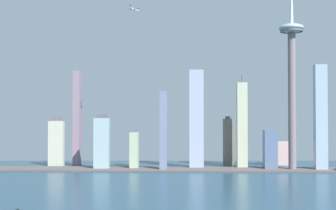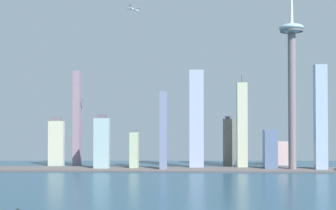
% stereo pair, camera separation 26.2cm
% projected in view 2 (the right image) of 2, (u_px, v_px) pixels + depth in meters
% --- Properties ---
extents(waterfront_pier, '(876.97, 70.64, 2.32)m').
position_uv_depth(waterfront_pier, '(145.00, 169.00, 823.67)').
color(waterfront_pier, '#504C4D').
rests_on(waterfront_pier, ground).
extents(observation_tower, '(41.56, 41.56, 358.93)m').
position_uv_depth(observation_tower, '(292.00, 63.00, 822.00)').
color(observation_tower, slate).
rests_on(observation_tower, ground).
extents(skyscraper_0, '(17.47, 16.50, 161.09)m').
position_uv_depth(skyscraper_0, '(242.00, 125.00, 852.88)').
color(skyscraper_0, beige).
rests_on(skyscraper_0, ground).
extents(skyscraper_2, '(24.45, 25.25, 169.58)m').
position_uv_depth(skyscraper_2, '(196.00, 119.00, 853.27)').
color(skyscraper_2, '#9FAACA').
rests_on(skyscraper_2, ground).
extents(skyscraper_3, '(19.64, 16.33, 175.32)m').
position_uv_depth(skyscraper_3, '(321.00, 117.00, 816.18)').
color(skyscraper_3, '#99AFCA').
rests_on(skyscraper_3, ground).
extents(skyscraper_4, '(26.09, 15.67, 92.55)m').
position_uv_depth(skyscraper_4, '(102.00, 143.00, 831.52)').
color(skyscraper_4, '#9AB8BD').
rests_on(skyscraper_4, ground).
extents(skyscraper_5, '(27.32, 12.39, 88.55)m').
position_uv_depth(skyscraper_5, '(56.00, 143.00, 891.02)').
color(skyscraper_5, beige).
rests_on(skyscraper_5, ground).
extents(skyscraper_6, '(19.50, 22.15, 89.89)m').
position_uv_depth(skyscraper_6, '(229.00, 142.00, 898.84)').
color(skyscraper_6, slate).
rests_on(skyscraper_6, ground).
extents(skyscraper_7, '(21.37, 26.67, 66.80)m').
position_uv_depth(skyscraper_7, '(270.00, 150.00, 829.57)').
color(skyscraper_7, slate).
rests_on(skyscraper_7, ground).
extents(skyscraper_8, '(12.09, 16.33, 131.26)m').
position_uv_depth(skyscraper_8, '(163.00, 131.00, 818.13)').
color(skyscraper_8, slate).
rests_on(skyscraper_8, ground).
extents(skyscraper_9, '(12.22, 23.43, 172.63)m').
position_uv_depth(skyscraper_9, '(77.00, 118.00, 900.52)').
color(skyscraper_9, gray).
rests_on(skyscraper_9, ground).
extents(skyscraper_10, '(13.97, 26.39, 66.76)m').
position_uv_depth(skyscraper_10, '(134.00, 150.00, 843.49)').
color(skyscraper_10, '#AABB99').
rests_on(skyscraper_10, ground).
extents(skyscraper_11, '(27.03, 23.59, 42.63)m').
position_uv_depth(skyscraper_11, '(281.00, 153.00, 914.82)').
color(skyscraper_11, beige).
rests_on(skyscraper_11, ground).
extents(boat_3, '(7.48, 5.43, 2.80)m').
position_uv_depth(boat_3, '(18.00, 210.00, 457.63)').
color(boat_3, black).
rests_on(boat_3, ground).
extents(airplane, '(26.98, 25.46, 7.52)m').
position_uv_depth(airplane, '(134.00, 9.00, 789.90)').
color(airplane, silver).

